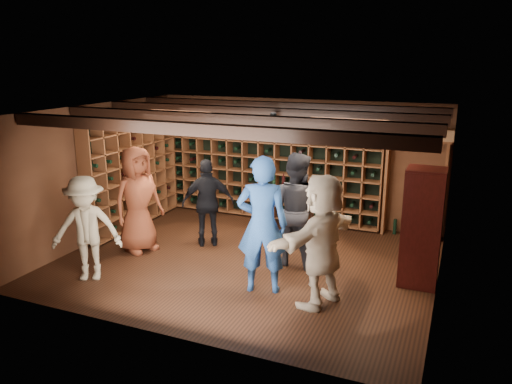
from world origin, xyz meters
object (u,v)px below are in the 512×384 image
at_px(guest_khaki, 86,229).
at_px(man_blue_shirt, 262,225).
at_px(tasting_table, 284,196).
at_px(man_grey_suit, 295,209).
at_px(guest_beige, 322,241).
at_px(guest_red_floral, 138,199).
at_px(guest_woman_black, 208,203).
at_px(display_cabinet, 421,230).

bearing_deg(guest_khaki, man_blue_shirt, -12.39).
distance_m(guest_khaki, tasting_table, 3.73).
bearing_deg(man_grey_suit, man_blue_shirt, 91.17).
relative_size(guest_beige, tasting_table, 1.54).
xyz_separation_m(guest_red_floral, guest_beige, (3.47, -0.70, -0.01)).
bearing_deg(man_grey_suit, guest_woman_black, 0.72).
relative_size(display_cabinet, guest_red_floral, 0.94).
xyz_separation_m(man_grey_suit, guest_woman_black, (-1.69, 0.19, -0.14)).
bearing_deg(tasting_table, guest_khaki, -107.37).
bearing_deg(guest_woman_black, man_blue_shirt, 109.10).
bearing_deg(guest_beige, guest_khaki, -58.65).
bearing_deg(man_blue_shirt, display_cabinet, -169.51).
distance_m(man_blue_shirt, guest_woman_black, 2.07).
bearing_deg(guest_beige, man_blue_shirt, -72.67).
xyz_separation_m(man_blue_shirt, guest_woman_black, (-1.58, 1.32, -0.21)).
relative_size(man_blue_shirt, guest_khaki, 1.24).
xyz_separation_m(guest_woman_black, guest_beige, (2.47, -1.39, 0.13)).
distance_m(guest_woman_black, guest_khaki, 2.22).
xyz_separation_m(man_blue_shirt, guest_beige, (0.89, -0.07, -0.08)).
xyz_separation_m(display_cabinet, man_blue_shirt, (-2.08, -1.09, 0.15)).
xyz_separation_m(man_grey_suit, guest_khaki, (-2.71, -1.78, -0.12)).
relative_size(display_cabinet, guest_khaki, 1.08).
height_order(man_blue_shirt, man_grey_suit, man_blue_shirt).
relative_size(guest_woman_black, guest_khaki, 0.98).
relative_size(man_grey_suit, guest_khaki, 1.15).
bearing_deg(display_cabinet, tasting_table, 152.45).
bearing_deg(guest_woman_black, man_grey_suit, 142.56).
bearing_deg(tasting_table, guest_red_floral, -122.00).
relative_size(man_blue_shirt, tasting_table, 1.67).
distance_m(man_grey_suit, guest_beige, 1.42).
distance_m(guest_red_floral, guest_beige, 3.54).
xyz_separation_m(display_cabinet, guest_beige, (-1.18, -1.16, 0.07)).
bearing_deg(man_blue_shirt, guest_beige, 158.32).
bearing_deg(display_cabinet, man_blue_shirt, -152.28).
distance_m(man_blue_shirt, guest_beige, 0.90).
distance_m(man_grey_suit, guest_woman_black, 1.71).
xyz_separation_m(man_grey_suit, tasting_table, (-0.67, 1.34, -0.20)).
bearing_deg(man_blue_shirt, guest_red_floral, -30.96).
distance_m(man_blue_shirt, tasting_table, 2.54).
relative_size(guest_woman_black, guest_beige, 0.86).
xyz_separation_m(guest_red_floral, tasting_table, (2.02, 1.83, -0.19)).
xyz_separation_m(display_cabinet, guest_woman_black, (-3.65, 0.23, -0.06)).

